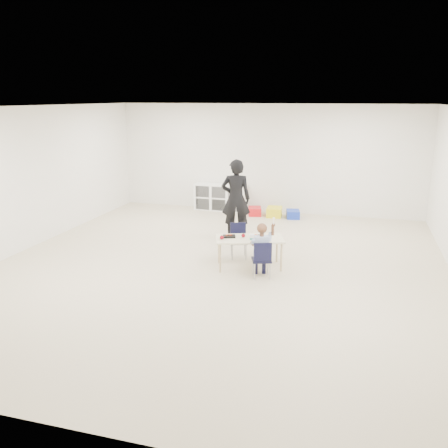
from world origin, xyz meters
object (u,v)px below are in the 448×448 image
(cubby_shelf, at_px, (221,197))
(adult, at_px, (236,199))
(child, at_px, (262,248))
(table, at_px, (249,252))
(chair_near, at_px, (261,259))

(cubby_shelf, height_order, adult, adult)
(child, relative_size, cubby_shelf, 0.74)
(child, xyz_separation_m, cubby_shelf, (-2.05, 4.56, -0.17))
(table, height_order, child, child)
(table, bearing_deg, cubby_shelf, 94.00)
(table, relative_size, adult, 0.77)
(chair_near, relative_size, adult, 0.38)
(table, height_order, chair_near, chair_near)
(cubby_shelf, bearing_deg, adult, -66.42)
(chair_near, bearing_deg, adult, 95.92)
(cubby_shelf, distance_m, adult, 2.62)
(chair_near, xyz_separation_m, cubby_shelf, (-2.05, 4.56, 0.02))
(chair_near, bearing_deg, child, 0.00)
(table, distance_m, child, 0.59)
(child, bearing_deg, chair_near, 0.00)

